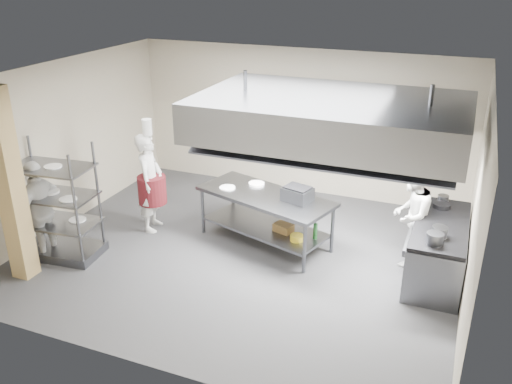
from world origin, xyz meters
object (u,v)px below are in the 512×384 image
at_px(stockpot, 440,232).
at_px(griddle, 297,194).
at_px(chef_head, 150,183).
at_px(chef_line, 411,215).
at_px(cooking_range, 438,251).
at_px(island, 265,219).
at_px(chef_plating, 41,210).
at_px(pass_rack, 56,202).

bearing_deg(stockpot, griddle, 169.31).
bearing_deg(chef_head, chef_line, -97.52).
relative_size(cooking_range, stockpot, 8.89).
relative_size(island, stockpot, 10.50).
height_order(island, chef_plating, chef_plating).
bearing_deg(island, stockpot, 7.81).
bearing_deg(cooking_range, chef_line, 153.04).
distance_m(chef_head, stockpot, 4.98).
bearing_deg(cooking_range, chef_plating, -163.48).
height_order(pass_rack, chef_head, pass_rack).
xyz_separation_m(chef_head, chef_plating, (-1.10, -1.55, -0.06)).
bearing_deg(stockpot, island, 170.76).
distance_m(island, chef_head, 2.18).
xyz_separation_m(chef_line, chef_plating, (-5.60, -2.05, 0.00)).
xyz_separation_m(island, cooking_range, (2.87, 0.00, -0.04)).
height_order(cooking_range, stockpot, stockpot).
height_order(chef_head, griddle, chef_head).
xyz_separation_m(cooking_range, chef_line, (-0.48, 0.24, 0.42)).
relative_size(chef_plating, griddle, 3.70).
bearing_deg(griddle, stockpot, 5.08).
height_order(island, stockpot, stockpot).
distance_m(pass_rack, cooking_range, 6.13).
relative_size(pass_rack, griddle, 4.24).
height_order(island, cooking_range, island).
height_order(pass_rack, chef_plating, pass_rack).
relative_size(chef_head, griddle, 3.97).
relative_size(chef_head, chef_line, 1.08).
height_order(chef_head, chef_line, chef_head).
bearing_deg(island, griddle, 13.67).
bearing_deg(island, chef_head, -156.07).
height_order(cooking_range, chef_head, chef_head).
relative_size(chef_plating, stockpot, 7.51).
bearing_deg(chef_line, island, -74.30).
distance_m(island, stockpot, 2.95).
xyz_separation_m(pass_rack, cooking_range, (5.88, 1.66, -0.55)).
relative_size(island, griddle, 5.18).
bearing_deg(chef_plating, pass_rack, 126.19).
bearing_deg(chef_line, stockpot, 43.62).
relative_size(chef_line, stockpot, 7.49).
bearing_deg(cooking_range, chef_head, -177.07).
distance_m(chef_line, stockpot, 0.86).
bearing_deg(chef_line, cooking_range, 72.89).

